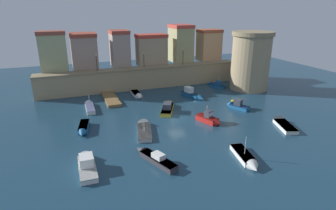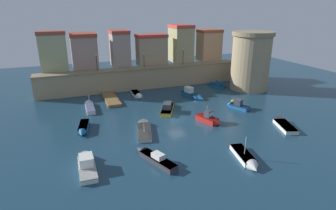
% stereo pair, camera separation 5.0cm
% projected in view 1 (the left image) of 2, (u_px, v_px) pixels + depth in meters
% --- Properties ---
extents(ground_plane, '(101.30, 101.30, 0.00)m').
position_uv_depth(ground_plane, '(177.00, 119.00, 42.12)').
color(ground_plane, '#19384C').
extents(quay_wall, '(42.07, 3.24, 4.36)m').
position_uv_depth(quay_wall, '(144.00, 78.00, 57.54)').
color(quay_wall, '#9E8966').
rests_on(quay_wall, ground).
extents(old_town_backdrop, '(38.94, 5.79, 8.27)m').
position_uv_depth(old_town_backdrop, '(138.00, 48.00, 58.96)').
color(old_town_backdrop, tan).
rests_on(old_town_backdrop, ground).
extents(fortress_tower, '(8.18, 8.18, 11.59)m').
position_uv_depth(fortress_tower, '(251.00, 61.00, 55.66)').
color(fortress_tower, '#9E8966').
rests_on(fortress_tower, ground).
extents(pier_dock, '(2.36, 8.50, 0.70)m').
position_uv_depth(pier_dock, '(111.00, 99.00, 50.53)').
color(pier_dock, brown).
rests_on(pier_dock, ground).
extents(quay_lamp_0, '(0.32, 0.32, 3.24)m').
position_uv_depth(quay_lamp_0, '(96.00, 60.00, 52.99)').
color(quay_lamp_0, black).
rests_on(quay_lamp_0, quay_wall).
extents(quay_lamp_1, '(0.32, 0.32, 3.01)m').
position_uv_depth(quay_lamp_1, '(144.00, 57.00, 56.19)').
color(quay_lamp_1, black).
rests_on(quay_lamp_1, quay_wall).
extents(quay_lamp_2, '(0.32, 0.32, 3.32)m').
position_uv_depth(quay_lamp_2, '(183.00, 54.00, 59.04)').
color(quay_lamp_2, black).
rests_on(quay_lamp_2, quay_wall).
extents(moored_boat_0, '(2.72, 6.08, 2.00)m').
position_uv_depth(moored_boat_0, '(193.00, 94.00, 52.08)').
color(moored_boat_0, '#195689').
rests_on(moored_boat_0, ground).
extents(moored_boat_1, '(2.03, 5.02, 1.12)m').
position_uv_depth(moored_boat_1, '(83.00, 128.00, 37.85)').
color(moored_boat_1, '#195689').
rests_on(moored_boat_1, ground).
extents(moored_boat_2, '(3.50, 6.01, 1.70)m').
position_uv_depth(moored_boat_2, '(282.00, 123.00, 39.91)').
color(moored_boat_2, white).
rests_on(moored_boat_2, ground).
extents(moored_boat_3, '(2.83, 4.49, 2.76)m').
position_uv_depth(moored_boat_3, '(210.00, 119.00, 40.46)').
color(moored_boat_3, red).
rests_on(moored_boat_3, ground).
extents(moored_boat_4, '(3.55, 6.54, 1.46)m').
position_uv_depth(moored_boat_4, '(153.00, 157.00, 30.64)').
color(moored_boat_4, '#333338').
rests_on(moored_boat_4, ground).
extents(moored_boat_5, '(1.47, 4.85, 1.33)m').
position_uv_depth(moored_boat_5, '(137.00, 95.00, 52.47)').
color(moored_boat_5, silver).
rests_on(moored_boat_5, ground).
extents(moored_boat_6, '(3.07, 4.27, 1.94)m').
position_uv_depth(moored_boat_6, '(236.00, 105.00, 46.39)').
color(moored_boat_6, '#195689').
rests_on(moored_boat_6, ground).
extents(moored_boat_7, '(3.33, 7.10, 2.43)m').
position_uv_depth(moored_boat_7, '(144.00, 127.00, 38.50)').
color(moored_boat_7, silver).
rests_on(moored_boat_7, ground).
extents(moored_boat_8, '(2.50, 5.74, 3.11)m').
position_uv_depth(moored_boat_8, '(247.00, 159.00, 30.36)').
color(moored_boat_8, silver).
rests_on(moored_boat_8, ground).
extents(moored_boat_9, '(1.77, 6.41, 2.06)m').
position_uv_depth(moored_boat_9, '(86.00, 162.00, 29.53)').
color(moored_boat_9, white).
rests_on(moored_boat_9, ground).
extents(moored_boat_10, '(1.36, 6.50, 2.83)m').
position_uv_depth(moored_boat_10, '(89.00, 106.00, 46.60)').
color(moored_boat_10, white).
rests_on(moored_boat_10, ground).
extents(moored_boat_11, '(4.44, 6.69, 1.96)m').
position_uv_depth(moored_boat_11, '(168.00, 107.00, 45.73)').
color(moored_boat_11, gold).
rests_on(moored_boat_11, ground).
extents(moored_boat_12, '(2.73, 4.51, 2.80)m').
position_uv_depth(moored_boat_12, '(215.00, 84.00, 59.26)').
color(moored_boat_12, '#195689').
rests_on(moored_boat_12, ground).
extents(mooring_buoy_0, '(0.60, 0.60, 0.60)m').
position_uv_depth(mooring_buoy_0, '(233.00, 101.00, 49.78)').
color(mooring_buoy_0, yellow).
rests_on(mooring_buoy_0, ground).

